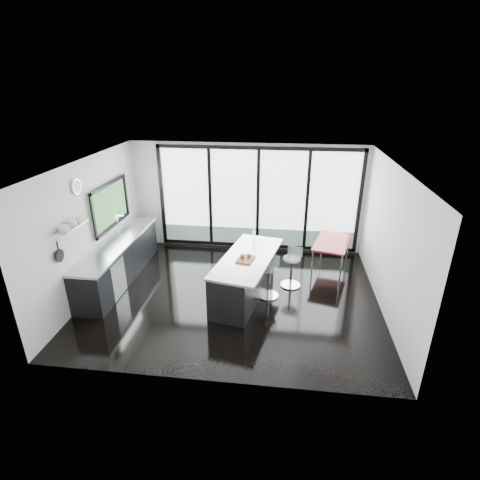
# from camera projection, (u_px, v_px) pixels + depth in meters

# --- Properties ---
(floor) EXTENTS (6.00, 5.00, 0.00)m
(floor) POSITION_uv_depth(u_px,v_px,m) (234.00, 295.00, 7.98)
(floor) COLOR black
(floor) RESTS_ON ground
(ceiling) EXTENTS (6.00, 5.00, 0.00)m
(ceiling) POSITION_uv_depth(u_px,v_px,m) (233.00, 164.00, 6.87)
(ceiling) COLOR white
(ceiling) RESTS_ON wall_back
(wall_back) EXTENTS (6.00, 0.09, 2.80)m
(wall_back) POSITION_uv_depth(u_px,v_px,m) (257.00, 203.00, 9.69)
(wall_back) COLOR silver
(wall_back) RESTS_ON ground
(wall_front) EXTENTS (6.00, 0.00, 2.80)m
(wall_front) POSITION_uv_depth(u_px,v_px,m) (208.00, 303.00, 5.14)
(wall_front) COLOR silver
(wall_front) RESTS_ON ground
(wall_left) EXTENTS (0.26, 5.00, 2.80)m
(wall_left) POSITION_uv_depth(u_px,v_px,m) (96.00, 216.00, 7.94)
(wall_left) COLOR silver
(wall_left) RESTS_ON ground
(wall_right) EXTENTS (0.00, 5.00, 2.80)m
(wall_right) POSITION_uv_depth(u_px,v_px,m) (390.00, 242.00, 7.08)
(wall_right) COLOR silver
(wall_right) RESTS_ON ground
(counter_cabinets) EXTENTS (0.69, 3.24, 1.36)m
(counter_cabinets) POSITION_uv_depth(u_px,v_px,m) (119.00, 260.00, 8.46)
(counter_cabinets) COLOR black
(counter_cabinets) RESTS_ON floor
(island) EXTENTS (1.39, 2.41, 1.20)m
(island) POSITION_uv_depth(u_px,v_px,m) (244.00, 276.00, 7.78)
(island) COLOR black
(island) RESTS_ON floor
(bar_stool_near) EXTENTS (0.55, 0.55, 0.69)m
(bar_stool_near) POSITION_uv_depth(u_px,v_px,m) (269.00, 282.00, 7.80)
(bar_stool_near) COLOR silver
(bar_stool_near) RESTS_ON floor
(bar_stool_far) EXTENTS (0.58, 0.58, 0.70)m
(bar_stool_far) POSITION_uv_depth(u_px,v_px,m) (291.00, 272.00, 8.20)
(bar_stool_far) COLOR silver
(bar_stool_far) RESTS_ON floor
(red_table) EXTENTS (1.05, 1.45, 0.70)m
(red_table) POSITION_uv_depth(u_px,v_px,m) (331.00, 255.00, 8.99)
(red_table) COLOR maroon
(red_table) RESTS_ON floor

